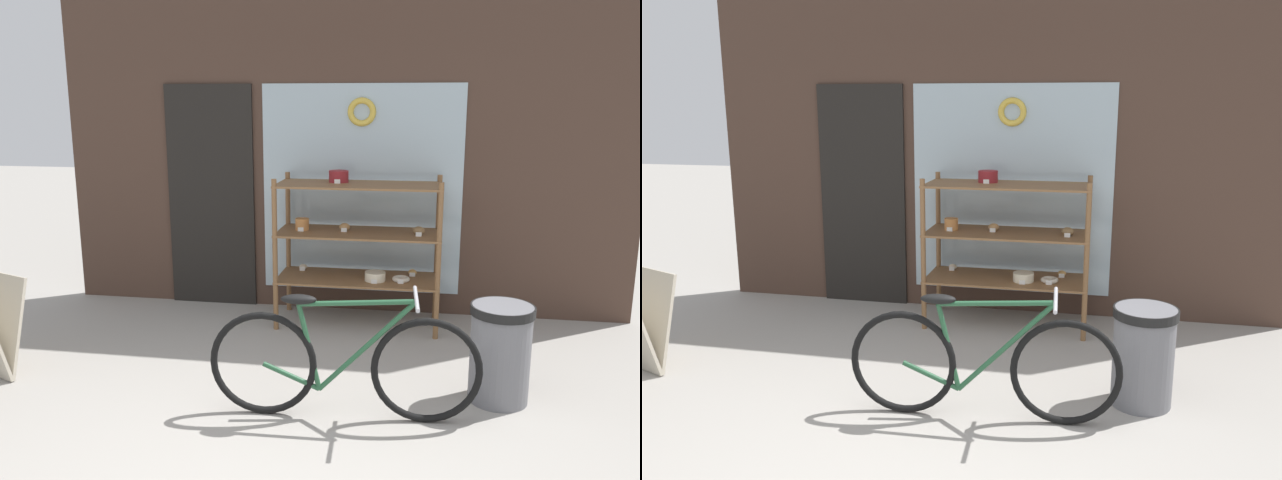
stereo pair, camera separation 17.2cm
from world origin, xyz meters
TOP-DOWN VIEW (x-y plane):
  - storefront_facade at (-0.03, 3.04)m, footprint 5.27×0.13m
  - display_case at (0.22, 2.61)m, footprint 1.41×0.58m
  - bicycle at (0.31, 0.89)m, footprint 1.68×0.46m
  - trash_bin at (1.30, 1.30)m, footprint 0.41×0.41m

SIDE VIEW (x-z plane):
  - trash_bin at x=1.30m, z-range 0.03..0.68m
  - bicycle at x=0.31m, z-range -0.04..0.77m
  - display_case at x=0.22m, z-range 0.13..1.48m
  - storefront_facade at x=-0.03m, z-range -0.05..3.60m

